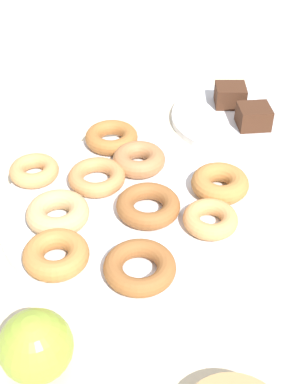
{
  "coord_description": "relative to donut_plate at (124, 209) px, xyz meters",
  "views": [
    {
      "loc": [
        0.56,
        0.16,
        0.52
      ],
      "look_at": [
        0.0,
        0.03,
        0.05
      ],
      "focal_mm": 49.72,
      "sensor_mm": 36.0,
      "label": 1
    }
  ],
  "objects": [
    {
      "name": "donut_1",
      "position": [
        0.12,
        0.05,
        0.02
      ],
      "size": [
        0.13,
        0.13,
        0.02
      ],
      "primitive_type": "torus",
      "rotation": [
        0.0,
        0.0,
        5.66
      ],
      "color": "#995B2D",
      "rests_on": "donut_plate"
    },
    {
      "name": "donut_3",
      "position": [
        0.01,
        0.04,
        0.02
      ],
      "size": [
        0.13,
        0.13,
        0.03
      ],
      "primitive_type": "torus",
      "rotation": [
        0.0,
        0.0,
        5.4
      ],
      "color": "#995B2D",
      "rests_on": "donut_plate"
    },
    {
      "name": "cake_plate",
      "position": [
        -0.29,
        0.14,
        -0.0
      ],
      "size": [
        0.24,
        0.24,
        0.01
      ],
      "primitive_type": "cylinder",
      "color": "silver",
      "rests_on": "ground_plane"
    },
    {
      "name": "ground_plane",
      "position": [
        0.0,
        0.0,
        -0.01
      ],
      "size": [
        2.4,
        2.4,
        0.0
      ],
      "primitive_type": "plane",
      "color": "beige"
    },
    {
      "name": "donut_6",
      "position": [
        -0.06,
        0.13,
        0.02
      ],
      "size": [
        0.12,
        0.12,
        0.03
      ],
      "primitive_type": "torus",
      "rotation": [
        0.0,
        0.0,
        0.88
      ],
      "color": "#BC7A3D",
      "rests_on": "donut_plate"
    },
    {
      "name": "donut_7",
      "position": [
        0.02,
        0.13,
        0.02
      ],
      "size": [
        0.1,
        0.1,
        0.02
      ],
      "primitive_type": "torus",
      "rotation": [
        0.0,
        0.0,
        4.18
      ],
      "color": "tan",
      "rests_on": "donut_plate"
    },
    {
      "name": "brownie_near",
      "position": [
        -0.33,
        0.12,
        0.02
      ],
      "size": [
        0.06,
        0.06,
        0.04
      ],
      "primitive_type": "cube",
      "rotation": [
        0.0,
        0.0,
        0.22
      ],
      "color": "#472819",
      "rests_on": "cake_plate"
    },
    {
      "name": "donut_8",
      "position": [
        0.13,
        -0.06,
        0.02
      ],
      "size": [
        0.09,
        0.09,
        0.03
      ],
      "primitive_type": "torus",
      "rotation": [
        0.0,
        0.0,
        4.74
      ],
      "color": "#BC7A3D",
      "rests_on": "donut_plate"
    },
    {
      "name": "donut_5",
      "position": [
        0.05,
        -0.08,
        0.02
      ],
      "size": [
        0.11,
        0.11,
        0.03
      ],
      "primitive_type": "torus",
      "rotation": [
        0.0,
        0.0,
        1.79
      ],
      "color": "tan",
      "rests_on": "donut_plate"
    },
    {
      "name": "brownie_far",
      "position": [
        -0.26,
        0.17,
        0.02
      ],
      "size": [
        0.06,
        0.07,
        0.04
      ],
      "primitive_type": "cube",
      "rotation": [
        0.0,
        0.0,
        0.33
      ],
      "color": "#472819",
      "rests_on": "cake_plate"
    },
    {
      "name": "donut_4",
      "position": [
        -0.09,
        0.0,
        0.02
      ],
      "size": [
        0.11,
        0.11,
        0.03
      ],
      "primitive_type": "torus",
      "rotation": [
        0.0,
        0.0,
        2.67
      ],
      "color": "#B27547",
      "rests_on": "donut_plate"
    },
    {
      "name": "donut_0",
      "position": [
        -0.15,
        -0.06,
        0.02
      ],
      "size": [
        0.11,
        0.11,
        0.03
      ],
      "primitive_type": "torus",
      "rotation": [
        0.0,
        0.0,
        2.82
      ],
      "color": "#AD6B33",
      "rests_on": "donut_plate"
    },
    {
      "name": "donut_9",
      "position": [
        -0.03,
        -0.15,
        0.02
      ],
      "size": [
        0.11,
        0.11,
        0.02
      ],
      "primitive_type": "torus",
      "rotation": [
        0.0,
        0.0,
        0.97
      ],
      "color": "tan",
      "rests_on": "donut_plate"
    },
    {
      "name": "donut_plate",
      "position": [
        0.0,
        0.0,
        0.0
      ],
      "size": [
        0.36,
        0.36,
        0.02
      ],
      "primitive_type": "cylinder",
      "color": "silver",
      "rests_on": "ground_plane"
    },
    {
      "name": "apple",
      "position": [
        0.27,
        -0.03,
        0.03
      ],
      "size": [
        0.08,
        0.08,
        0.08
      ],
      "primitive_type": "sphere",
      "color": "#93AD38",
      "rests_on": "ground_plane"
    },
    {
      "name": "donut_2",
      "position": [
        -0.04,
        -0.05,
        0.02
      ],
      "size": [
        0.12,
        0.12,
        0.02
      ],
      "primitive_type": "torus",
      "rotation": [
        0.0,
        0.0,
        4.18
      ],
      "color": "#C6844C",
      "rests_on": "donut_plate"
    }
  ]
}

